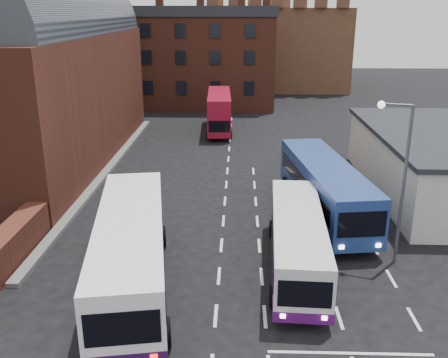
{
  "coord_description": "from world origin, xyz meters",
  "views": [
    {
      "loc": [
        0.88,
        -18.19,
        11.83
      ],
      "look_at": [
        0.0,
        10.0,
        2.2
      ],
      "focal_mm": 40.0,
      "sensor_mm": 36.0,
      "label": 1
    }
  ],
  "objects_px": {
    "bus_blue": "(325,185)",
    "street_lamp": "(399,169)",
    "bus_white_inbound": "(297,238)",
    "pedestrian_beige": "(91,340)",
    "pedestrian_red": "(89,307)",
    "bus_white_outbound": "(131,247)",
    "bus_red_double": "(219,111)"
  },
  "relations": [
    {
      "from": "bus_blue",
      "to": "street_lamp",
      "type": "height_order",
      "value": "street_lamp"
    },
    {
      "from": "bus_white_inbound",
      "to": "pedestrian_beige",
      "type": "bearing_deg",
      "value": 42.61
    },
    {
      "from": "street_lamp",
      "to": "bus_white_inbound",
      "type": "bearing_deg",
      "value": -168.55
    },
    {
      "from": "pedestrian_red",
      "to": "bus_white_inbound",
      "type": "bearing_deg",
      "value": -158.4
    },
    {
      "from": "bus_white_outbound",
      "to": "pedestrian_red",
      "type": "bearing_deg",
      "value": -118.86
    },
    {
      "from": "bus_white_inbound",
      "to": "bus_red_double",
      "type": "bearing_deg",
      "value": -77.22
    },
    {
      "from": "pedestrian_red",
      "to": "street_lamp",
      "type": "bearing_deg",
      "value": -164.27
    },
    {
      "from": "bus_white_outbound",
      "to": "pedestrian_red",
      "type": "distance_m",
      "value": 3.39
    },
    {
      "from": "bus_blue",
      "to": "bus_red_double",
      "type": "xyz_separation_m",
      "value": [
        -7.16,
        21.78,
        0.15
      ]
    },
    {
      "from": "bus_white_outbound",
      "to": "street_lamp",
      "type": "xyz_separation_m",
      "value": [
        12.15,
        2.76,
        2.79
      ]
    },
    {
      "from": "bus_white_outbound",
      "to": "bus_white_inbound",
      "type": "distance_m",
      "value": 7.71
    },
    {
      "from": "street_lamp",
      "to": "pedestrian_red",
      "type": "relative_size",
      "value": 4.51
    },
    {
      "from": "bus_red_double",
      "to": "pedestrian_red",
      "type": "bearing_deg",
      "value": 81.42
    },
    {
      "from": "bus_white_inbound",
      "to": "pedestrian_red",
      "type": "relative_size",
      "value": 5.85
    },
    {
      "from": "bus_white_outbound",
      "to": "pedestrian_beige",
      "type": "bearing_deg",
      "value": -105.45
    },
    {
      "from": "pedestrian_red",
      "to": "pedestrian_beige",
      "type": "distance_m",
      "value": 1.84
    },
    {
      "from": "bus_red_double",
      "to": "pedestrian_red",
      "type": "relative_size",
      "value": 5.61
    },
    {
      "from": "bus_white_inbound",
      "to": "street_lamp",
      "type": "xyz_separation_m",
      "value": [
        4.67,
        0.95,
        3.14
      ]
    },
    {
      "from": "street_lamp",
      "to": "pedestrian_red",
      "type": "bearing_deg",
      "value": -156.38
    },
    {
      "from": "street_lamp",
      "to": "bus_red_double",
      "type": "bearing_deg",
      "value": 109.07
    },
    {
      "from": "bus_white_outbound",
      "to": "pedestrian_red",
      "type": "xyz_separation_m",
      "value": [
        -1.07,
        -3.02,
        -1.11
      ]
    },
    {
      "from": "bus_white_inbound",
      "to": "pedestrian_red",
      "type": "distance_m",
      "value": 9.85
    },
    {
      "from": "bus_white_inbound",
      "to": "pedestrian_red",
      "type": "bearing_deg",
      "value": 32.62
    },
    {
      "from": "street_lamp",
      "to": "pedestrian_red",
      "type": "xyz_separation_m",
      "value": [
        -13.22,
        -5.78,
        -3.89
      ]
    },
    {
      "from": "bus_white_outbound",
      "to": "pedestrian_red",
      "type": "relative_size",
      "value": 7.19
    },
    {
      "from": "bus_white_inbound",
      "to": "bus_blue",
      "type": "distance_m",
      "value": 7.04
    },
    {
      "from": "pedestrian_red",
      "to": "pedestrian_beige",
      "type": "xyz_separation_m",
      "value": [
        0.56,
        -1.74,
        -0.19
      ]
    },
    {
      "from": "bus_red_double",
      "to": "pedestrian_beige",
      "type": "distance_m",
      "value": 35.17
    },
    {
      "from": "bus_white_inbound",
      "to": "pedestrian_red",
      "type": "height_order",
      "value": "bus_white_inbound"
    },
    {
      "from": "street_lamp",
      "to": "pedestrian_beige",
      "type": "xyz_separation_m",
      "value": [
        -12.65,
        -7.52,
        -4.08
      ]
    },
    {
      "from": "bus_white_outbound",
      "to": "pedestrian_beige",
      "type": "relative_size",
      "value": 9.19
    },
    {
      "from": "street_lamp",
      "to": "bus_blue",
      "type": "bearing_deg",
      "value": 112.33
    }
  ]
}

